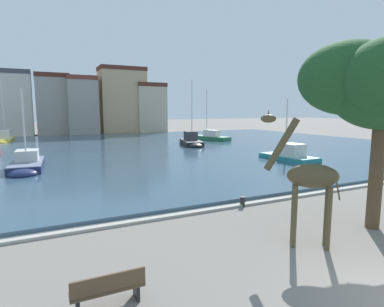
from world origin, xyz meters
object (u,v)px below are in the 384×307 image
at_px(sailboat_teal, 286,156).
at_px(sailboat_black, 192,142).
at_px(sailboat_navy, 27,166).
at_px(giraffe_statue, 308,178).
at_px(sailboat_green, 207,137).
at_px(shade_tree, 381,82).
at_px(park_bench, 108,289).
at_px(sailboat_yellow, 5,139).
at_px(mooring_bollard, 243,202).

relative_size(sailboat_teal, sailboat_black, 0.74).
distance_m(sailboat_navy, sailboat_black, 21.22).
bearing_deg(giraffe_statue, sailboat_navy, 116.26).
height_order(sailboat_navy, sailboat_black, sailboat_black).
bearing_deg(sailboat_green, sailboat_navy, -146.84).
distance_m(sailboat_black, shade_tree, 29.68).
height_order(sailboat_navy, park_bench, sailboat_navy).
height_order(sailboat_black, shade_tree, sailboat_black).
distance_m(sailboat_teal, sailboat_black, 14.83).
bearing_deg(sailboat_navy, sailboat_yellow, 97.61).
bearing_deg(sailboat_navy, sailboat_green, 33.16).
bearing_deg(sailboat_teal, shade_tree, -120.42).
distance_m(sailboat_navy, shade_tree, 23.69).
bearing_deg(sailboat_navy, mooring_bollard, -54.70).
distance_m(sailboat_navy, park_bench, 19.76).
xyz_separation_m(sailboat_black, sailboat_yellow, (-22.55, 17.97, -0.09)).
distance_m(sailboat_yellow, mooring_bollard, 44.18).
height_order(sailboat_green, shade_tree, sailboat_green).
distance_m(sailboat_black, sailboat_green, 8.30).
relative_size(sailboat_yellow, sailboat_green, 1.10).
height_order(sailboat_teal, park_bench, sailboat_teal).
height_order(sailboat_teal, sailboat_black, sailboat_black).
height_order(sailboat_yellow, shade_tree, sailboat_yellow).
relative_size(sailboat_green, park_bench, 4.66).
distance_m(sailboat_green, park_bench, 41.81).
distance_m(sailboat_black, park_bench, 33.67).
bearing_deg(sailboat_teal, sailboat_navy, 167.28).
relative_size(sailboat_navy, sailboat_yellow, 0.73).
bearing_deg(giraffe_statue, sailboat_teal, 49.71).
bearing_deg(shade_tree, sailboat_teal, 59.58).
bearing_deg(sailboat_black, park_bench, -119.30).
relative_size(shade_tree, mooring_bollard, 15.26).
bearing_deg(sailboat_black, sailboat_yellow, 141.45).
distance_m(sailboat_teal, shade_tree, 17.16).
xyz_separation_m(giraffe_statue, sailboat_black, (9.43, 28.84, -1.80)).
height_order(sailboat_yellow, park_bench, sailboat_yellow).
bearing_deg(sailboat_green, mooring_bollard, -115.34).
relative_size(sailboat_navy, sailboat_teal, 1.06).
bearing_deg(sailboat_black, sailboat_teal, -79.76).
xyz_separation_m(sailboat_teal, park_bench, (-19.11, -14.77, -0.09)).
bearing_deg(shade_tree, sailboat_green, 72.25).
relative_size(giraffe_statue, mooring_bollard, 9.68).
bearing_deg(shade_tree, park_bench, -176.34).
xyz_separation_m(sailboat_navy, sailboat_teal, (21.49, -4.85, 0.00)).
relative_size(giraffe_statue, shade_tree, 0.63).
bearing_deg(mooring_bollard, sailboat_navy, 125.30).
xyz_separation_m(sailboat_teal, sailboat_green, (2.90, 20.78, 0.03)).
bearing_deg(sailboat_teal, mooring_bollard, -140.47).
xyz_separation_m(sailboat_yellow, park_bench, (6.08, -47.33, -0.09)).
height_order(sailboat_navy, shade_tree, shade_tree).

